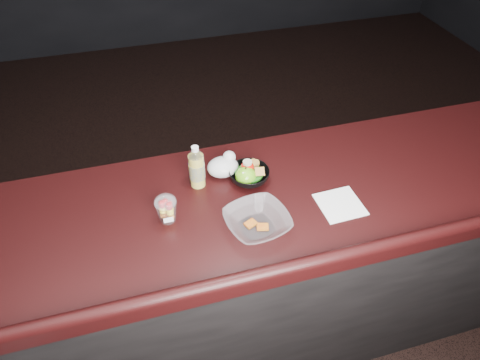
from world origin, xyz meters
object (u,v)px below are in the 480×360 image
object	(u,v)px
lemonade_bottle	(197,169)
snack_bowl	(249,175)
green_apple	(246,176)
takeout_bowl	(257,222)
fruit_cup	(166,209)

from	to	relation	value
lemonade_bottle	snack_bowl	distance (m)	0.21
green_apple	snack_bowl	xyz separation A→B (m)	(0.02, 0.02, -0.01)
snack_bowl	takeout_bowl	distance (m)	0.25
green_apple	takeout_bowl	size ratio (longest dim) A/B	0.33
lemonade_bottle	snack_bowl	size ratio (longest dim) A/B	1.01
lemonade_bottle	takeout_bowl	size ratio (longest dim) A/B	0.71
fruit_cup	snack_bowl	world-z (taller)	fruit_cup
takeout_bowl	fruit_cup	bearing A→B (deg)	158.07
green_apple	snack_bowl	world-z (taller)	snack_bowl
fruit_cup	green_apple	bearing A→B (deg)	18.50
snack_bowl	green_apple	bearing A→B (deg)	-138.14
lemonade_bottle	fruit_cup	xyz separation A→B (m)	(-0.14, -0.16, -0.02)
takeout_bowl	lemonade_bottle	bearing A→B (deg)	119.76
snack_bowl	lemonade_bottle	bearing A→B (deg)	171.31
green_apple	fruit_cup	bearing A→B (deg)	-161.50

